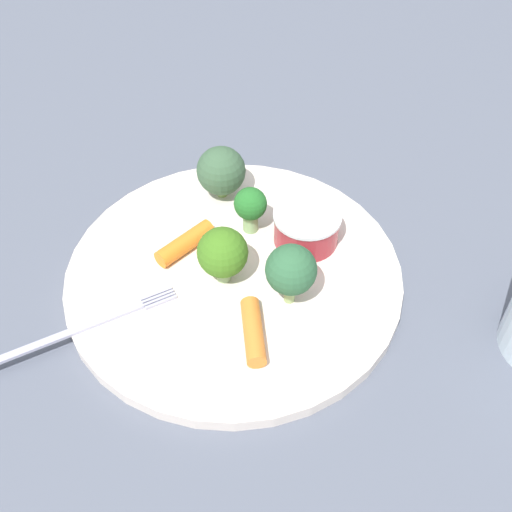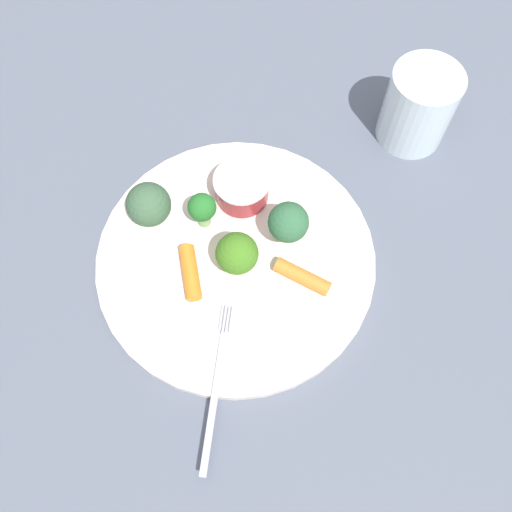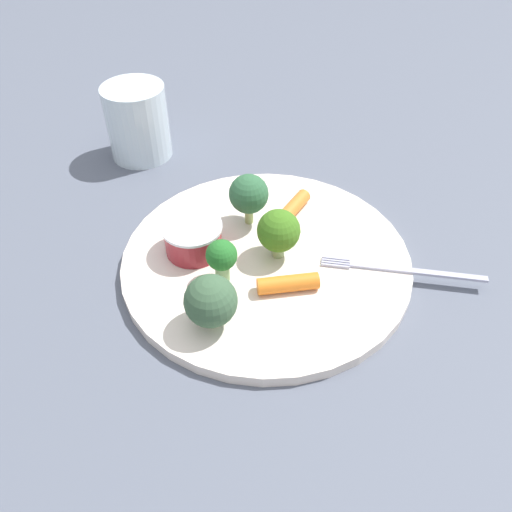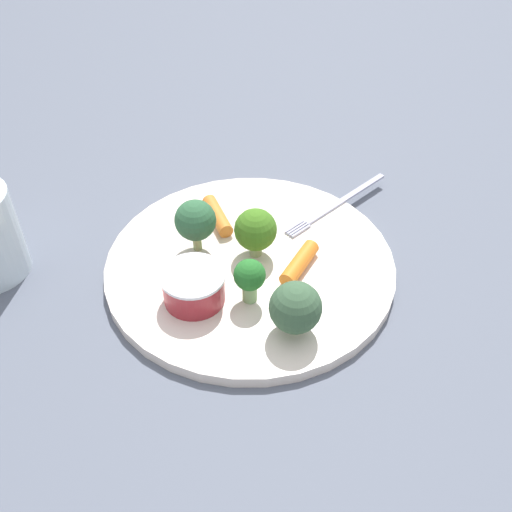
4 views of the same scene
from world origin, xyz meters
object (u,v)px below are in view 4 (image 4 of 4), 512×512
plate (250,265)px  fork (336,205)px  broccoli_floret_0 (295,308)px  sauce_cup (194,287)px  broccoli_floret_2 (250,277)px  broccoli_floret_3 (195,221)px  broccoli_floret_1 (253,229)px  carrot_stick_0 (299,263)px  carrot_stick_1 (217,216)px

plate → fork: fork is taller
broccoli_floret_0 → plate: bearing=51.4°
plate → sauce_cup: size_ratio=4.82×
broccoli_floret_0 → fork: size_ratio=0.34×
broccoli_floret_0 → broccoli_floret_2: (0.02, 0.05, -0.00)m
broccoli_floret_2 → broccoli_floret_3: broccoli_floret_3 is taller
plate → broccoli_floret_2: broccoli_floret_2 is taller
broccoli_floret_1 → fork: (0.11, -0.05, -0.03)m
plate → carrot_stick_0: size_ratio=5.03×
broccoli_floret_0 → broccoli_floret_2: size_ratio=1.14×
carrot_stick_1 → fork: (0.09, -0.10, -0.01)m
broccoli_floret_2 → plate: bearing=28.0°
broccoli_floret_1 → broccoli_floret_3: size_ratio=0.92×
broccoli_floret_1 → sauce_cup: bearing=167.8°
broccoli_floret_2 → carrot_stick_0: size_ratio=0.80×
broccoli_floret_3 → carrot_stick_1: 0.06m
fork → broccoli_floret_2: bearing=174.3°
broccoli_floret_2 → carrot_stick_1: bearing=44.9°
broccoli_floret_3 → broccoli_floret_2: bearing=-115.1°
sauce_cup → broccoli_floret_3: (0.06, 0.04, 0.02)m
plate → broccoli_floret_0: size_ratio=5.49×
plate → carrot_stick_1: carrot_stick_1 is taller
sauce_cup → broccoli_floret_0: broccoli_floret_0 is taller
carrot_stick_0 → carrot_stick_1: 0.11m
plate → fork: 0.13m
carrot_stick_1 → broccoli_floret_1: bearing=-115.3°
broccoli_floret_2 → fork: size_ratio=0.30×
plate → fork: size_ratio=1.88×
sauce_cup → broccoli_floret_1: 0.09m
carrot_stick_0 → plate: bearing=103.6°
sauce_cup → broccoli_floret_1: broccoli_floret_1 is taller
broccoli_floret_0 → broccoli_floret_3: (0.05, 0.14, 0.01)m
broccoli_floret_0 → carrot_stick_0: size_ratio=0.92×
sauce_cup → broccoli_floret_2: broccoli_floret_2 is taller
broccoli_floret_0 → broccoli_floret_1: (0.07, 0.08, 0.00)m
sauce_cup → broccoli_floret_0: (0.01, -0.10, 0.01)m
plate → sauce_cup: sauce_cup is taller
sauce_cup → carrot_stick_0: 0.11m
broccoli_floret_1 → fork: broccoli_floret_1 is taller
broccoli_floret_0 → carrot_stick_1: size_ratio=0.90×
plate → fork: (0.13, -0.04, 0.01)m
fork → carrot_stick_0: bearing=-176.7°
broccoli_floret_2 → broccoli_floret_3: size_ratio=0.80×
carrot_stick_0 → broccoli_floret_2: bearing=157.9°
plate → sauce_cup: 0.08m
plate → carrot_stick_0: bearing=-76.4°
broccoli_floret_3 → carrot_stick_0: broccoli_floret_3 is taller
broccoli_floret_3 → carrot_stick_1: broccoli_floret_3 is taller
broccoli_floret_3 → sauce_cup: bearing=-150.3°
broccoli_floret_1 → carrot_stick_0: size_ratio=0.92×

